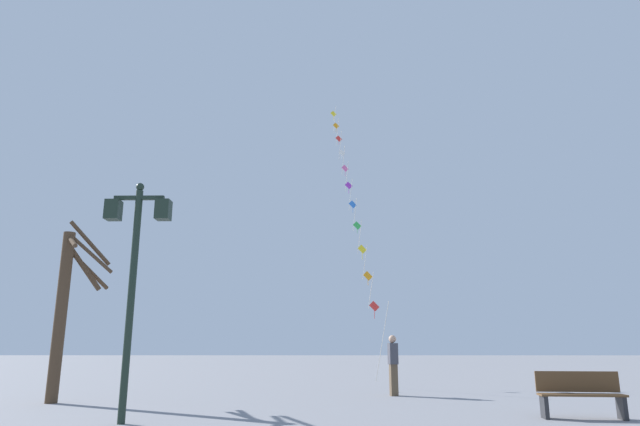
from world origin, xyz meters
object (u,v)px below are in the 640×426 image
twin_lantern_lamp_post (135,252)px  park_bench (580,395)px  bare_tree (65,304)px  kite_train (351,199)px  kite_flyer (393,363)px

twin_lantern_lamp_post → park_bench: size_ratio=2.79×
bare_tree → park_bench: bearing=-14.0°
twin_lantern_lamp_post → bare_tree: 4.96m
kite_train → kite_flyer: kite_train is taller
kite_flyer → bare_tree: 9.18m
twin_lantern_lamp_post → park_bench: bearing=5.7°
twin_lantern_lamp_post → bare_tree: size_ratio=0.98×
kite_train → bare_tree: 14.47m
kite_train → bare_tree: bearing=-127.0°
twin_lantern_lamp_post → kite_flyer: bearing=47.0°
bare_tree → twin_lantern_lamp_post: bearing=-51.2°
twin_lantern_lamp_post → kite_flyer: size_ratio=2.68×
kite_flyer → bare_tree: bare_tree is taller
park_bench → kite_flyer: bearing=127.1°
kite_flyer → park_bench: (3.07, -5.23, -0.45)m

